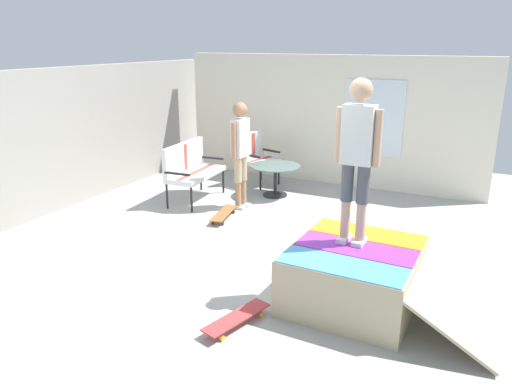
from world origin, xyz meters
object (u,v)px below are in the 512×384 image
Objects in this scene: skateboard_by_bench at (224,214)px; skateboard_spare at (237,318)px; person_skater at (357,150)px; patio_chair_near_house at (257,153)px; patio_bench at (190,166)px; person_watching at (240,147)px; skate_ramp at (357,275)px; patio_table at (275,174)px.

skateboard_by_bench is 1.00× the size of skateboard_spare.
person_skater is at bearing -36.66° from skateboard_spare.
patio_bench is at bearing 157.40° from patio_chair_near_house.
person_watching is at bearing 1.51° from skateboard_by_bench.
skate_ramp is 1.35m from person_skater.
person_watching is (0.02, -1.00, 0.43)m from patio_bench.
skateboard_by_bench is at bearing -178.49° from person_watching.
skateboard_by_bench is at bearing 59.10° from person_skater.
patio_table is 1.09× the size of skateboard_spare.
patio_bench and patio_chair_near_house have the same top height.
person_watching is at bearing 27.65° from skateboard_spare.
skate_ramp is 1.67× the size of patio_bench.
person_skater is (-3.50, -2.90, 1.04)m from patio_chair_near_house.
person_watching reaches higher than patio_table.
person_watching is at bearing -163.93° from patio_chair_near_house.
skate_ramp is 2.11× the size of patio_chair_near_house.
skate_ramp is 1.24× the size of person_skater.
skate_ramp is 2.61× the size of skateboard_spare.
skate_ramp is at bearing -121.34° from patio_bench.
person_skater is at bearing -142.76° from patio_table.
person_skater reaches higher than skateboard_by_bench.
person_watching reaches higher than patio_bench.
person_skater is at bearing 43.83° from skate_ramp.
patio_table is at bearing 19.38° from skateboard_spare.
patio_chair_near_house is 2.12m from skateboard_by_bench.
patio_bench is at bearing 40.05° from skateboard_spare.
person_watching is 1.14m from skateboard_by_bench.
skateboard_by_bench is (-1.47, 0.23, -0.32)m from patio_table.
patio_bench is at bearing 59.65° from skateboard_by_bench.
patio_bench is (2.19, 3.60, 0.30)m from skate_ramp.
patio_table is (3.07, 2.36, 0.09)m from skate_ramp.
patio_bench is at bearing 91.10° from person_watching.
patio_chair_near_house is at bearing 50.28° from patio_table.
patio_chair_near_house is 1.13× the size of patio_table.
person_watching reaches higher than patio_chair_near_house.
person_watching is at bearing -88.90° from patio_bench.
patio_chair_near_house is 4.66m from person_skater.
skateboard_spare is at bearing 136.45° from skate_ramp.
patio_chair_near_house is at bearing -22.60° from patio_bench.
person_skater is (-2.09, -2.49, 0.61)m from person_watching.
skate_ramp is at bearing -140.21° from patio_chair_near_house.
patio_table is 0.51× the size of person_watching.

